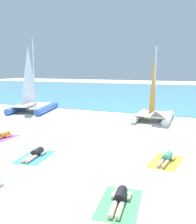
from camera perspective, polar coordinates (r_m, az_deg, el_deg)
The scene contains 12 objects.
ground_plane at distance 19.01m, azimuth 5.18°, elevation -1.63°, with size 120.00×120.00×0.00m, color white.
ocean_water at distance 41.04m, azimuth 15.40°, elevation 4.07°, with size 120.00×40.00×0.05m, color #4C9EB7.
sailboat_white at distance 18.87m, azimuth 11.86°, elevation 0.49°, with size 2.74×4.09×5.16m.
sailboat_blue at distance 23.01m, azimuth -14.04°, elevation 2.36°, with size 4.14×5.32×6.11m.
towel_leftmost at distance 14.77m, azimuth -20.24°, elevation -5.40°, with size 1.10×1.90×0.01m, color #D84C99.
sunbather_leftmost at distance 14.79m, azimuth -20.10°, elevation -4.87°, with size 0.56×1.57×0.30m.
towel_center_left at distance 11.41m, azimuth -13.47°, elevation -9.41°, with size 1.10×1.90×0.01m, color #338CD8.
sunbather_center_left at distance 11.43m, azimuth -13.34°, elevation -8.72°, with size 0.64×1.57×0.30m.
towel_center_right at distance 7.62m, azimuth 4.66°, elevation -19.13°, with size 1.10×1.90×0.01m, color #4CB266.
sunbather_center_right at distance 7.62m, azimuth 4.77°, elevation -18.07°, with size 0.65×1.57×0.30m.
towel_rightmost at distance 10.90m, azimuth 14.48°, elevation -10.38°, with size 1.10×1.90×0.01m, color yellow.
sunbather_rightmost at distance 10.92m, azimuth 14.59°, elevation -9.65°, with size 0.58×1.57×0.30m.
Camera 1 is at (5.90, -7.70, 3.65)m, focal length 42.20 mm.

